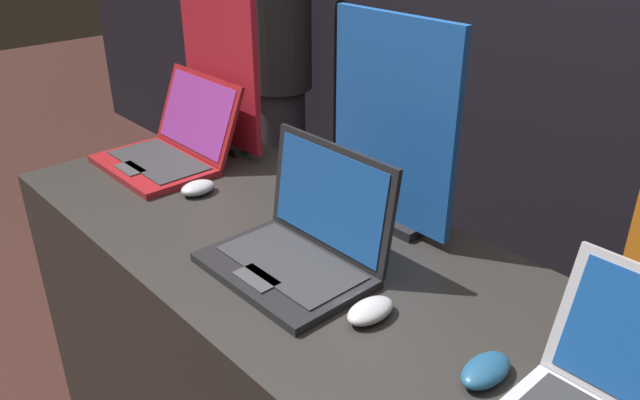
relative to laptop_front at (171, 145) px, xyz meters
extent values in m
cube|color=maroon|center=(0.00, -0.07, -0.05)|extent=(0.37, 0.25, 0.02)
cube|color=#2D2D30|center=(0.00, -0.05, -0.04)|extent=(0.33, 0.17, 0.00)
cube|color=#3F3F42|center=(0.00, -0.14, -0.04)|extent=(0.10, 0.05, 0.00)
cube|color=maroon|center=(0.00, 0.10, 0.07)|extent=(0.37, 0.10, 0.23)
cube|color=#8C338C|center=(0.00, 0.10, 0.08)|extent=(0.33, 0.09, 0.20)
ellipsoid|color=#B2B2B7|center=(0.24, -0.06, -0.04)|extent=(0.07, 0.10, 0.04)
cube|color=black|center=(0.00, 0.20, -0.05)|extent=(0.20, 0.07, 0.02)
cube|color=red|center=(0.00, 0.20, 0.21)|extent=(0.37, 0.02, 0.48)
cube|color=black|center=(0.71, -0.14, -0.05)|extent=(0.37, 0.24, 0.02)
cube|color=#2D2D30|center=(0.71, -0.12, -0.04)|extent=(0.32, 0.17, 0.00)
cube|color=#3F3F42|center=(0.71, -0.21, -0.04)|extent=(0.10, 0.05, 0.00)
cube|color=black|center=(0.71, 0.00, 0.08)|extent=(0.37, 0.05, 0.24)
cube|color=#194C99|center=(0.71, -0.01, 0.08)|extent=(0.33, 0.03, 0.21)
ellipsoid|color=#B2B2B7|center=(0.95, -0.11, -0.04)|extent=(0.07, 0.11, 0.03)
cube|color=black|center=(0.71, 0.20, -0.05)|extent=(0.20, 0.07, 0.02)
cube|color=#1E59B2|center=(0.71, 0.20, 0.21)|extent=(0.36, 0.02, 0.49)
ellipsoid|color=navy|center=(1.20, -0.09, -0.04)|extent=(0.06, 0.11, 0.04)
cylinder|color=#282833|center=(-0.71, 0.99, -0.58)|extent=(0.26, 0.26, 0.83)
cylinder|color=#262628|center=(-0.71, 0.99, 0.18)|extent=(0.33, 0.33, 0.69)
camera|label=1|loc=(1.62, -0.86, 0.70)|focal=35.00mm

